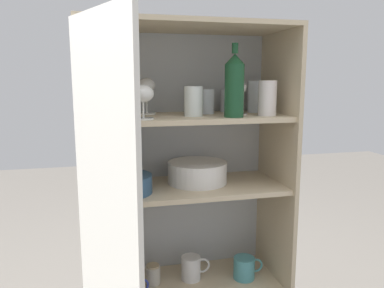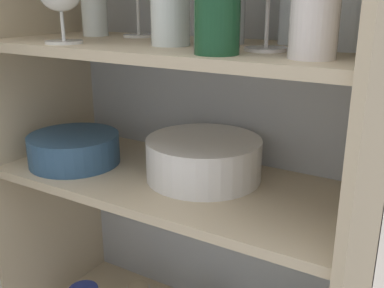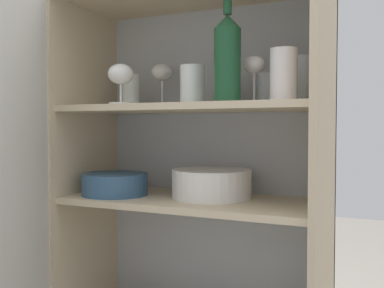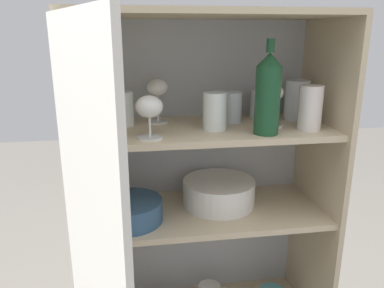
# 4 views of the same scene
# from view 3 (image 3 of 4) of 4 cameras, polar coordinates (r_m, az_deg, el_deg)

# --- Properties ---
(cupboard_back_panel) EXTENTS (0.82, 0.02, 1.39)m
(cupboard_back_panel) POSITION_cam_3_polar(r_m,az_deg,el_deg) (1.60, 2.69, -8.32)
(cupboard_back_panel) COLOR #B2B7BC
(cupboard_back_panel) RESTS_ON ground_plane
(cupboard_side_left) EXTENTS (0.02, 0.38, 1.39)m
(cupboard_side_left) POSITION_cam_3_polar(r_m,az_deg,el_deg) (1.64, -13.11, -8.09)
(cupboard_side_left) COLOR #CCB793
(cupboard_side_left) RESTS_ON ground_plane
(cupboard_side_right) EXTENTS (0.02, 0.38, 1.39)m
(cupboard_side_right) POSITION_cam_3_polar(r_m,az_deg,el_deg) (1.32, 16.32, -10.64)
(cupboard_side_right) COLOR #CCB793
(cupboard_side_right) RESTS_ON ground_plane
(shelf_board_middle) EXTENTS (0.79, 0.35, 0.02)m
(shelf_board_middle) POSITION_cam_3_polar(r_m,az_deg,el_deg) (1.42, -0.08, -7.28)
(shelf_board_middle) COLOR beige
(shelf_board_upper) EXTENTS (0.79, 0.35, 0.02)m
(shelf_board_upper) POSITION_cam_3_polar(r_m,az_deg,el_deg) (1.40, -0.08, 4.57)
(shelf_board_upper) COLOR beige
(cupboard_door) EXTENTS (0.18, 0.38, 1.39)m
(cupboard_door) POSITION_cam_3_polar(r_m,az_deg,el_deg) (1.31, -20.82, -10.74)
(cupboard_door) COLOR silver
(cupboard_door) RESTS_ON ground_plane
(tumbler_glass_0) EXTENTS (0.07, 0.07, 0.10)m
(tumbler_glass_0) POSITION_cam_3_polar(r_m,az_deg,el_deg) (1.42, 4.35, 7.02)
(tumbler_glass_0) COLOR white
(tumbler_glass_0) RESTS_ON shelf_board_upper
(tumbler_glass_1) EXTENTS (0.06, 0.06, 0.11)m
(tumbler_glass_1) POSITION_cam_3_polar(r_m,az_deg,el_deg) (1.58, -7.78, 6.67)
(tumbler_glass_1) COLOR white
(tumbler_glass_1) RESTS_ON shelf_board_upper
(tumbler_glass_2) EXTENTS (0.07, 0.07, 0.12)m
(tumbler_glass_2) POSITION_cam_3_polar(r_m,az_deg,el_deg) (1.37, 0.04, 7.51)
(tumbler_glass_2) COLOR white
(tumbler_glass_2) RESTS_ON shelf_board_upper
(tumbler_glass_3) EXTENTS (0.07, 0.07, 0.10)m
(tumbler_glass_3) POSITION_cam_3_polar(r_m,az_deg,el_deg) (1.44, 9.81, 6.86)
(tumbler_glass_3) COLOR white
(tumbler_glass_3) RESTS_ON shelf_board_upper
(tumbler_glass_4) EXTENTS (0.07, 0.07, 0.14)m
(tumbler_glass_4) POSITION_cam_3_polar(r_m,az_deg,el_deg) (1.23, 11.55, 8.59)
(tumbler_glass_4) COLOR silver
(tumbler_glass_4) RESTS_ON shelf_board_upper
(tumbler_glass_5) EXTENTS (0.08, 0.08, 0.14)m
(tumbler_glass_5) POSITION_cam_3_polar(r_m,az_deg,el_deg) (1.36, 13.79, 7.87)
(tumbler_glass_5) COLOR white
(tumbler_glass_5) RESTS_ON shelf_board_upper
(wine_glass_0) EXTENTS (0.07, 0.07, 0.14)m
(wine_glass_0) POSITION_cam_3_polar(r_m,az_deg,el_deg) (1.31, 7.92, 9.28)
(wine_glass_0) COLOR silver
(wine_glass_0) RESTS_ON shelf_board_upper
(wine_glass_1) EXTENTS (0.07, 0.07, 0.15)m
(wine_glass_1) POSITION_cam_3_polar(r_m,az_deg,el_deg) (1.55, -3.83, 8.70)
(wine_glass_1) COLOR white
(wine_glass_1) RESTS_ON shelf_board_upper
(wine_glass_2) EXTENTS (0.08, 0.08, 0.12)m
(wine_glass_2) POSITION_cam_3_polar(r_m,az_deg,el_deg) (1.40, -9.05, 8.46)
(wine_glass_2) COLOR white
(wine_glass_2) RESTS_ON shelf_board_upper
(wine_bottle) EXTENTS (0.07, 0.07, 0.28)m
(wine_bottle) POSITION_cam_3_polar(r_m,az_deg,el_deg) (1.25, 4.52, 10.89)
(wine_bottle) COLOR #194728
(wine_bottle) RESTS_ON shelf_board_upper
(plate_stack_white) EXTENTS (0.25, 0.25, 0.09)m
(plate_stack_white) POSITION_cam_3_polar(r_m,az_deg,el_deg) (1.42, 2.51, -5.04)
(plate_stack_white) COLOR white
(plate_stack_white) RESTS_ON shelf_board_middle
(mixing_bowl_large) EXTENTS (0.21, 0.21, 0.07)m
(mixing_bowl_large) POSITION_cam_3_polar(r_m,az_deg,el_deg) (1.50, -9.77, -4.93)
(mixing_bowl_large) COLOR #33567A
(mixing_bowl_large) RESTS_ON shelf_board_middle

